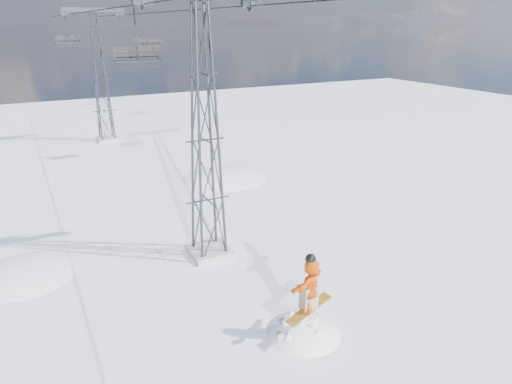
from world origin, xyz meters
TOP-DOWN VIEW (x-y plane):
  - ground at (0.00, 0.00)m, footprint 120.00×120.00m
  - snow_terrain at (-4.77, 21.24)m, footprint 39.00×37.00m
  - lift_tower_near at (0.80, 8.00)m, footprint 5.20×1.80m
  - lift_tower_far at (0.80, 33.00)m, footprint 5.20×1.80m
  - haul_cables at (0.80, 19.50)m, footprint 4.46×51.00m
  - snowboarder_jump at (1.52, 1.09)m, footprint 4.40×4.40m
  - lift_chair_near at (-1.40, 9.57)m, footprint 1.92×0.55m
  - lift_chair_mid at (3.00, 24.49)m, footprint 2.00×0.58m
  - lift_chair_far at (-1.40, 33.59)m, footprint 2.02×0.58m

SIDE VIEW (x-z plane):
  - snow_terrain at x=-4.77m, z-range -20.59..1.41m
  - snowboarder_jump at x=1.52m, z-range -5.19..1.99m
  - ground at x=0.00m, z-range 0.00..0.00m
  - lift_tower_near at x=0.80m, z-range -0.24..11.18m
  - lift_tower_far at x=0.80m, z-range -0.24..11.18m
  - lift_chair_far at x=-1.40m, z-range 7.59..10.10m
  - lift_chair_mid at x=3.00m, z-range 7.62..10.10m
  - lift_chair_near at x=-1.40m, z-range 7.76..10.14m
  - haul_cables at x=0.80m, z-range 10.82..10.88m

